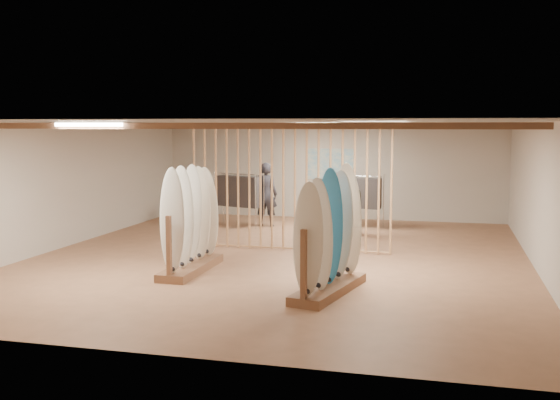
% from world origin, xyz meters
% --- Properties ---
extents(floor, '(12.00, 12.00, 0.00)m').
position_xyz_m(floor, '(0.00, 0.00, 0.00)').
color(floor, '#A5704F').
rests_on(floor, ground).
extents(ceiling, '(12.00, 12.00, 0.00)m').
position_xyz_m(ceiling, '(0.00, 0.00, 2.80)').
color(ceiling, gray).
rests_on(ceiling, ground).
extents(wall_back, '(12.00, 0.00, 12.00)m').
position_xyz_m(wall_back, '(0.00, 6.00, 1.40)').
color(wall_back, beige).
rests_on(wall_back, ground).
extents(wall_front, '(12.00, 0.00, 12.00)m').
position_xyz_m(wall_front, '(0.00, -6.00, 1.40)').
color(wall_front, beige).
rests_on(wall_front, ground).
extents(wall_left, '(0.00, 12.00, 12.00)m').
position_xyz_m(wall_left, '(-5.00, 0.00, 1.40)').
color(wall_left, beige).
rests_on(wall_left, ground).
extents(wall_right, '(0.00, 12.00, 12.00)m').
position_xyz_m(wall_right, '(5.00, 0.00, 1.40)').
color(wall_right, beige).
rests_on(wall_right, ground).
extents(ceiling_slats, '(9.50, 6.12, 0.10)m').
position_xyz_m(ceiling_slats, '(0.00, 0.00, 2.72)').
color(ceiling_slats, brown).
rests_on(ceiling_slats, ground).
extents(light_panels, '(1.20, 0.35, 0.06)m').
position_xyz_m(light_panels, '(0.00, 0.00, 2.74)').
color(light_panels, white).
rests_on(light_panels, ground).
extents(bamboo_partition, '(4.45, 0.05, 2.78)m').
position_xyz_m(bamboo_partition, '(0.00, 0.80, 1.40)').
color(bamboo_partition, tan).
rests_on(bamboo_partition, ground).
extents(poster, '(1.40, 0.03, 0.90)m').
position_xyz_m(poster, '(0.00, 5.98, 1.60)').
color(poster, '#368ABE').
rests_on(poster, ground).
extents(rack_left, '(0.55, 2.08, 1.98)m').
position_xyz_m(rack_left, '(-1.29, -1.69, 0.67)').
color(rack_left, brown).
rests_on(rack_left, floor).
extents(rack_right, '(0.98, 2.17, 2.00)m').
position_xyz_m(rack_right, '(1.50, -2.64, 0.68)').
color(rack_right, brown).
rests_on(rack_right, floor).
extents(clothing_rack_a, '(1.31, 0.71, 1.46)m').
position_xyz_m(clothing_rack_a, '(-2.14, 3.86, 0.95)').
color(clothing_rack_a, silver).
rests_on(clothing_rack_a, floor).
extents(clothing_rack_b, '(1.31, 0.58, 1.43)m').
position_xyz_m(clothing_rack_b, '(1.01, 4.46, 0.93)').
color(clothing_rack_b, silver).
rests_on(clothing_rack_b, floor).
extents(shopper_a, '(0.73, 0.50, 1.97)m').
position_xyz_m(shopper_a, '(-1.42, 4.01, 0.98)').
color(shopper_a, '#222128').
rests_on(shopper_a, floor).
extents(shopper_b, '(1.05, 1.04, 1.72)m').
position_xyz_m(shopper_b, '(1.00, 3.16, 0.86)').
color(shopper_b, '#343328').
rests_on(shopper_b, floor).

